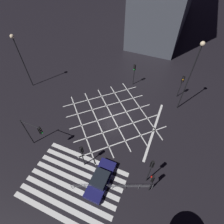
% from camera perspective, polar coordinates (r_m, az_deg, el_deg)
% --- Properties ---
extents(ground_plane, '(200.00, 200.00, 0.00)m').
position_cam_1_polar(ground_plane, '(24.76, -0.00, -1.34)').
color(ground_plane, black).
extents(road_markings, '(15.04, 21.22, 0.01)m').
position_cam_1_polar(road_markings, '(21.27, -6.71, -14.55)').
color(road_markings, silver).
rests_on(road_markings, ground_plane).
extents(traffic_light_sw_main, '(2.72, 0.36, 4.49)m').
position_cam_1_polar(traffic_light_sw_main, '(20.93, -24.20, -5.55)').
color(traffic_light_sw_main, black).
rests_on(traffic_light_sw_main, ground_plane).
extents(traffic_light_se_cross, '(0.36, 0.39, 4.18)m').
position_cam_1_polar(traffic_light_se_cross, '(17.71, 12.60, -17.32)').
color(traffic_light_se_cross, black).
rests_on(traffic_light_se_cross, ground_plane).
extents(traffic_light_median_north, '(0.36, 0.39, 3.89)m').
position_cam_1_polar(traffic_light_median_north, '(28.36, 7.25, 13.23)').
color(traffic_light_median_north, black).
rests_on(traffic_light_median_north, ground_plane).
extents(traffic_light_ne_cross, '(0.36, 0.39, 3.92)m').
position_cam_1_polar(traffic_light_ne_cross, '(27.66, 21.84, 8.90)').
color(traffic_light_ne_cross, black).
rests_on(traffic_light_ne_cross, ground_plane).
extents(traffic_light_se_main, '(0.39, 0.36, 3.42)m').
position_cam_1_polar(traffic_light_se_main, '(17.81, 12.89, -21.03)').
color(traffic_light_se_main, black).
rests_on(traffic_light_se_main, ground_plane).
extents(traffic_light_median_south, '(0.36, 0.39, 3.61)m').
position_cam_1_polar(traffic_light_median_south, '(18.75, -9.71, -12.92)').
color(traffic_light_median_south, black).
rests_on(traffic_light_median_south, ground_plane).
extents(street_lamp_east, '(0.56, 0.56, 8.58)m').
position_cam_1_polar(street_lamp_east, '(29.35, -28.34, 17.28)').
color(street_lamp_east, black).
rests_on(street_lamp_east, ground_plane).
extents(street_lamp_west, '(0.53, 0.53, 10.16)m').
position_cam_1_polar(street_lamp_west, '(23.36, 25.05, 13.23)').
color(street_lamp_west, black).
rests_on(street_lamp_west, ground_plane).
extents(waiting_car, '(1.78, 4.52, 1.27)m').
position_cam_1_polar(waiting_car, '(19.49, -3.77, -21.09)').
color(waiting_car, '#191951').
rests_on(waiting_car, ground_plane).
extents(pedestrian_railing, '(7.60, 3.26, 1.05)m').
position_cam_1_polar(pedestrian_railing, '(19.13, 0.00, -23.11)').
color(pedestrian_railing, gray).
rests_on(pedestrian_railing, ground_plane).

